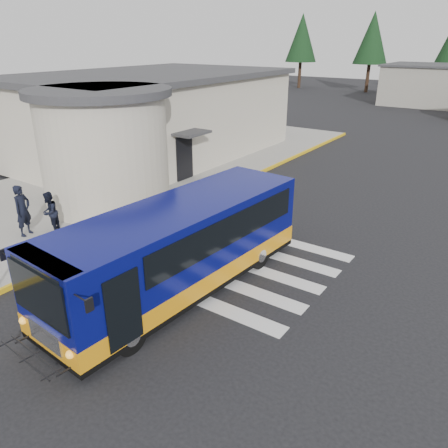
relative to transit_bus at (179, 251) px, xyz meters
The scene contains 8 objects.
ground 3.28m from the transit_bus, 90.18° to the left, with size 140.00×140.00×0.00m, color black.
sidewalk 11.49m from the transit_bus, 141.98° to the left, with size 10.00×34.00×0.15m, color gray.
curb_strip 8.21m from the transit_bus, 119.96° to the left, with size 0.12×34.00×0.16m, color gold.
station_building 14.78m from the transit_bus, 137.48° to the left, with size 12.70×18.70×4.80m.
crosswalk 2.61m from the transit_bus, 102.79° to the left, with size 8.00×5.35×0.01m.
transit_bus is the anchor object (origin of this frame).
pedestrian_a 6.90m from the transit_bus, behind, with size 0.68×0.45×1.88m, color black.
pedestrian_b 6.35m from the transit_bus, behind, with size 0.74×0.58×1.53m, color black.
Camera 1 is at (7.36, -11.37, 6.77)m, focal length 35.00 mm.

